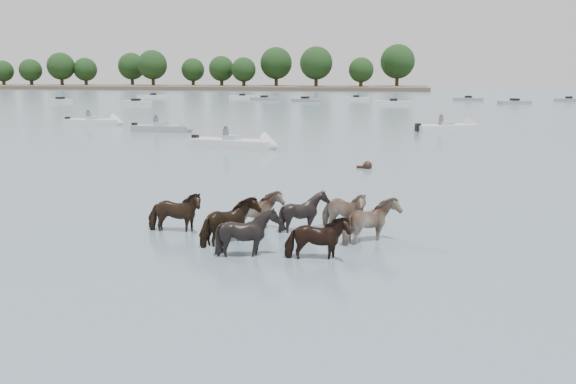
# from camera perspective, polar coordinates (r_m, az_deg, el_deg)

# --- Properties ---
(ground) EXTENTS (400.00, 400.00, 0.00)m
(ground) POSITION_cam_1_polar(r_m,az_deg,el_deg) (14.60, -4.14, -5.71)
(ground) COLOR slate
(ground) RESTS_ON ground
(shoreline) EXTENTS (160.00, 30.00, 1.00)m
(shoreline) POSITION_cam_1_polar(r_m,az_deg,el_deg) (179.35, -13.27, 9.99)
(shoreline) COLOR #4C4233
(shoreline) RESTS_ON ground
(pony_herd) EXTENTS (7.06, 4.24, 1.39)m
(pony_herd) POSITION_cam_1_polar(r_m,az_deg,el_deg) (15.30, -0.76, -3.02)
(pony_herd) COLOR black
(pony_herd) RESTS_ON ground
(swimming_pony) EXTENTS (0.72, 0.44, 0.44)m
(swimming_pony) POSITION_cam_1_polar(r_m,az_deg,el_deg) (27.33, 7.70, 2.53)
(swimming_pony) COLOR black
(swimming_pony) RESTS_ON ground
(motorboat_a) EXTENTS (4.92, 1.78, 1.92)m
(motorboat_a) POSITION_cam_1_polar(r_m,az_deg,el_deg) (45.35, -11.49, 6.11)
(motorboat_a) COLOR gray
(motorboat_a) RESTS_ON ground
(motorboat_b) EXTENTS (5.79, 2.59, 1.92)m
(motorboat_b) POSITION_cam_1_polar(r_m,az_deg,el_deg) (34.76, -4.35, 4.72)
(motorboat_b) COLOR silver
(motorboat_b) RESTS_ON ground
(motorboat_c) EXTENTS (5.48, 4.01, 1.92)m
(motorboat_c) POSITION_cam_1_polar(r_m,az_deg,el_deg) (47.12, 16.02, 6.08)
(motorboat_c) COLOR silver
(motorboat_c) RESTS_ON ground
(motorboat_f) EXTENTS (5.38, 1.75, 1.92)m
(motorboat_f) POSITION_cam_1_polar(r_m,az_deg,el_deg) (53.16, -17.86, 6.55)
(motorboat_f) COLOR silver
(motorboat_f) RESTS_ON ground
(distant_flotilla) EXTENTS (101.15, 25.62, 0.93)m
(distant_flotilla) POSITION_cam_1_polar(r_m,az_deg,el_deg) (91.15, 9.15, 8.81)
(distant_flotilla) COLOR silver
(distant_flotilla) RESTS_ON ground
(treeline) EXTENTS (148.86, 19.66, 12.53)m
(treeline) POSITION_cam_1_polar(r_m,az_deg,el_deg) (179.24, -12.16, 12.00)
(treeline) COLOR #382619
(treeline) RESTS_ON ground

